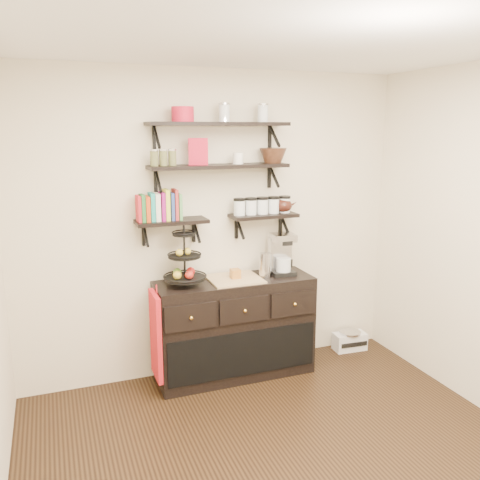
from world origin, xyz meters
name	(u,v)px	position (x,y,z in m)	size (l,w,h in m)	color
ceiling	(315,30)	(0.00, 0.00, 2.70)	(3.50, 3.50, 0.02)	white
back_wall	(215,225)	(0.00, 1.75, 1.35)	(3.50, 0.02, 2.70)	beige
shelf_top	(218,124)	(0.00, 1.62, 2.23)	(1.20, 0.27, 0.23)	black
shelf_mid	(219,167)	(0.00, 1.62, 1.88)	(1.20, 0.27, 0.23)	black
shelf_low_left	(171,222)	(-0.42, 1.63, 1.43)	(0.60, 0.25, 0.23)	black
shelf_low_right	(263,216)	(0.42, 1.63, 1.43)	(0.60, 0.25, 0.23)	black
cookbooks	(160,207)	(-0.51, 1.63, 1.56)	(0.36, 0.15, 0.26)	#AD1D26
glass_canisters	(262,207)	(0.41, 1.63, 1.51)	(0.54, 0.10, 0.13)	silver
sideboard	(235,328)	(0.10, 1.51, 0.45)	(1.40, 0.50, 0.92)	black
fruit_stand	(185,264)	(-0.34, 1.52, 1.08)	(0.36, 0.36, 0.52)	black
candle	(235,274)	(0.11, 1.51, 0.96)	(0.08, 0.08, 0.08)	#AD6B28
coffee_maker	(282,255)	(0.57, 1.54, 1.08)	(0.22, 0.21, 0.38)	black
thermal_carafe	(265,265)	(0.39, 1.49, 1.01)	(0.11, 0.11, 0.22)	silver
apron	(156,336)	(-0.63, 1.41, 0.52)	(0.04, 0.31, 0.73)	#AF121C
radio	(350,341)	(1.37, 1.60, 0.10)	(0.34, 0.23, 0.19)	silver
recipe_box	(198,152)	(-0.18, 1.61, 2.01)	(0.16, 0.06, 0.22)	#B7142D
walnut_bowl	(273,156)	(0.50, 1.61, 1.96)	(0.24, 0.24, 0.13)	black
ramekins	(238,158)	(0.17, 1.61, 1.95)	(0.09, 0.09, 0.10)	white
teapot	(284,204)	(0.62, 1.63, 1.53)	(0.20, 0.15, 0.15)	#33150F
red_pot	(183,114)	(-0.30, 1.61, 2.31)	(0.18, 0.18, 0.12)	#B7142D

